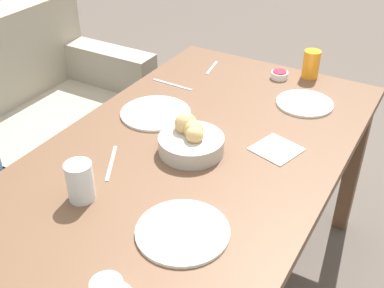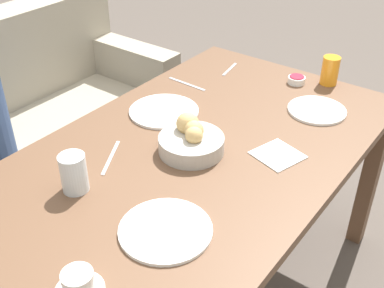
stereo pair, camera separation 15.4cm
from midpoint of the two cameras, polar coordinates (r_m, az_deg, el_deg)
The scene contains 12 objects.
dining_table at distance 1.63m, azimuth -2.24°, elevation -2.95°, with size 1.51×0.91×0.72m.
bread_basket at distance 1.54m, azimuth -2.92°, elevation 0.33°, with size 0.21×0.21×0.11m.
plate_near_left at distance 1.27m, azimuth -4.67°, elevation -10.44°, with size 0.25×0.25×0.01m.
plate_near_right at distance 1.86m, azimuth 10.91°, elevation 4.69°, with size 0.21×0.21×0.01m.
plate_far_center at distance 1.78m, azimuth -6.84°, elevation 3.59°, with size 0.26×0.26×0.01m.
juice_glass at distance 2.07m, azimuth 11.87°, elevation 9.20°, with size 0.07×0.07×0.12m.
water_tumbler at distance 1.39m, azimuth -16.26°, elevation -4.40°, with size 0.08×0.08×0.12m.
jam_bowl_berry at distance 2.05m, azimuth 8.20°, elevation 8.07°, with size 0.07×0.07×0.03m.
fork_silver at distance 1.98m, azimuth -4.57°, elevation 6.98°, with size 0.02×0.19×0.00m.
knife_silver at distance 1.54m, azimuth -12.39°, elevation -2.30°, with size 0.17×0.10×0.00m.
spoon_coffee at distance 2.13m, azimuth 0.27°, elevation 8.97°, with size 0.14×0.04×0.00m.
napkin at distance 1.58m, azimuth 7.24°, elevation -0.71°, with size 0.17×0.17×0.00m.
Camera 1 is at (-1.15, -0.65, 1.61)m, focal length 45.00 mm.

